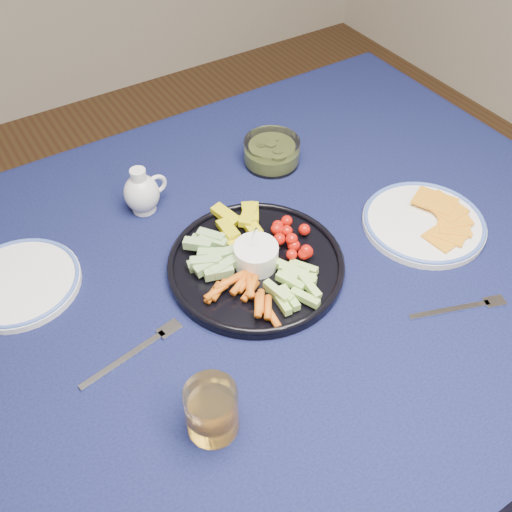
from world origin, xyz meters
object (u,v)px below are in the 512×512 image
pickle_bowl (272,153)px  juice_tumbler (212,412)px  side_plate_extra (19,283)px  crudite_platter (255,262)px  creamer_pitcher (142,193)px  dining_table (202,325)px  cheese_plate (424,221)px

pickle_bowl → juice_tumbler: juice_tumbler is taller
pickle_bowl → side_plate_extra: bearing=-173.7°
crudite_platter → creamer_pitcher: crudite_platter is taller
juice_tumbler → dining_table: bearing=66.9°
side_plate_extra → cheese_plate: bearing=-20.4°
dining_table → crudite_platter: crudite_platter is taller
crudite_platter → pickle_bowl: (0.20, 0.25, 0.01)m
pickle_bowl → side_plate_extra: size_ratio=0.57×
creamer_pitcher → pickle_bowl: creamer_pitcher is taller
cheese_plate → side_plate_extra: (-0.71, 0.27, -0.00)m
dining_table → side_plate_extra: side_plate_extra is taller
crudite_platter → creamer_pitcher: size_ratio=3.27×
dining_table → crudite_platter: size_ratio=5.20×
creamer_pitcher → juice_tumbler: (-0.11, -0.49, -0.00)m
crudite_platter → juice_tumbler: 0.31m
creamer_pitcher → side_plate_extra: size_ratio=0.46×
juice_tumbler → side_plate_extra: bearing=111.0°
crudite_platter → side_plate_extra: (-0.37, 0.19, -0.01)m
cheese_plate → juice_tumbler: (-0.55, -0.15, 0.03)m
dining_table → pickle_bowl: size_ratio=13.68×
dining_table → juice_tumbler: juice_tumbler is taller
pickle_bowl → creamer_pitcher: bearing=178.5°
crudite_platter → juice_tumbler: bearing=-133.1°
creamer_pitcher → cheese_plate: 0.56m
crudite_platter → cheese_plate: size_ratio=1.35×
crudite_platter → side_plate_extra: size_ratio=1.50×
creamer_pitcher → cheese_plate: creamer_pitcher is taller
dining_table → juice_tumbler: 0.28m
dining_table → juice_tumbler: size_ratio=18.57×
creamer_pitcher → juice_tumbler: bearing=-103.2°
side_plate_extra → creamer_pitcher: bearing=14.5°
dining_table → cheese_plate: bearing=-9.9°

